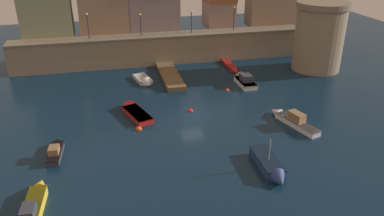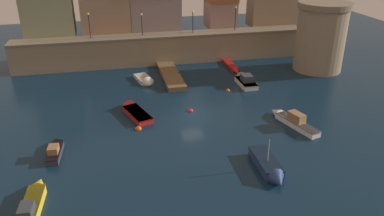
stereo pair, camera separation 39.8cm
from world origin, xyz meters
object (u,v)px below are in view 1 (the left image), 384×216
Objects in this scene: fortress_tower at (319,36)px; moored_boat_2 at (133,111)px; moored_boat_4 at (231,67)px; moored_boat_7 at (243,80)px; quay_lamp_3 at (234,15)px; moored_boat_0 at (270,167)px; quay_lamp_2 at (191,18)px; moored_boat_1 at (145,81)px; mooring_buoy_0 at (191,111)px; moored_boat_5 at (56,150)px; moored_boat_3 at (292,119)px; mooring_buoy_2 at (139,129)px; moored_boat_6 at (34,206)px; mooring_buoy_1 at (227,90)px; quay_lamp_1 at (140,21)px; quay_lamp_0 at (88,22)px.

fortress_tower is 29.73m from moored_boat_2.
moored_boat_7 is at bearing -2.23° from moored_boat_4.
moored_boat_0 is at bearing -103.07° from quay_lamp_3.
quay_lamp_2 reaches higher than moored_boat_1.
moored_boat_4 is 11.07× the size of mooring_buoy_0.
quay_lamp_3 is at bearing -11.76° from moored_boat_7.
moored_boat_4 is (-12.11, 3.02, -4.72)m from fortress_tower.
quay_lamp_2 is at bearing 76.43° from mooring_buoy_0.
quay_lamp_3 is 33.33m from moored_boat_0.
moored_boat_4 is 16.17m from mooring_buoy_0.
moored_boat_2 is (-10.92, -17.52, -6.38)m from quay_lamp_2.
moored_boat_5 is at bearing 114.21° from moored_boat_2.
moored_boat_3 is 10.53× the size of mooring_buoy_2.
moored_boat_0 is at bearing -73.65° from mooring_buoy_0.
moored_boat_7 is (4.50, -11.46, -6.23)m from quay_lamp_2.
moored_boat_1 is at bearing 179.84° from fortress_tower.
moored_boat_6 reaches higher than mooring_buoy_1.
moored_boat_5 is at bearing -151.22° from mooring_buoy_1.
quay_lamp_1 is 0.68× the size of moored_boat_1.
moored_boat_6 is at bearing 131.92° from moored_boat_2.
fortress_tower reaches higher than moored_boat_2.
quay_lamp_1 is 35.22m from moored_boat_6.
mooring_buoy_1 is 0.74× the size of mooring_buoy_2.
quay_lamp_1 is 0.57× the size of moored_boat_0.
moored_boat_2 is at bearing -135.37° from quay_lamp_3.
moored_boat_5 is (-18.64, -24.60, -6.29)m from quay_lamp_2.
moored_boat_6 is 11.64× the size of mooring_buoy_0.
moored_boat_0 is 1.19× the size of moored_boat_1.
moored_boat_2 is 13.14m from mooring_buoy_1.
fortress_tower reaches higher than mooring_buoy_1.
mooring_buoy_2 is (-27.71, -13.23, -4.96)m from fortress_tower.
moored_boat_5 is at bearing -110.21° from moored_boat_0.
mooring_buoy_0 is (-9.34, -13.20, -0.25)m from moored_boat_4.
mooring_buoy_1 is (20.23, 11.12, -0.41)m from moored_boat_5.
quay_lamp_0 is at bearing 141.51° from mooring_buoy_1.
mooring_buoy_0 is (10.90, -18.53, -6.89)m from quay_lamp_0.
moored_boat_3 is (16.27, -6.51, 0.17)m from moored_boat_2.
mooring_buoy_0 is 0.89× the size of mooring_buoy_2.
moored_boat_2 is at bearing -26.30° from moored_boat_6.
moored_boat_3 is at bearing -8.64° from mooring_buoy_2.
quay_lamp_3 reaches higher than moored_boat_6.
fortress_tower is 2.98× the size of quay_lamp_1.
moored_boat_0 is (7.22, -31.85, -6.22)m from quay_lamp_1.
moored_boat_2 is 10.69× the size of mooring_buoy_0.
quay_lamp_2 is 31.50m from moored_boat_5.
moored_boat_4 is (-1.96, -5.33, -6.66)m from quay_lamp_3.
mooring_buoy_0 is at bearing 8.65° from moored_boat_1.
moored_boat_7 is (24.06, 21.16, -0.02)m from moored_boat_6.
quay_lamp_1 reaches higher than mooring_buoy_1.
moored_boat_2 is at bearing -51.18° from moored_boat_4.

